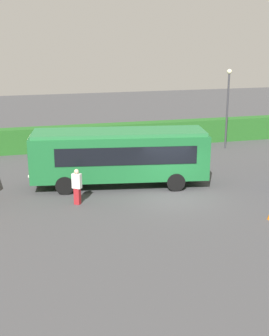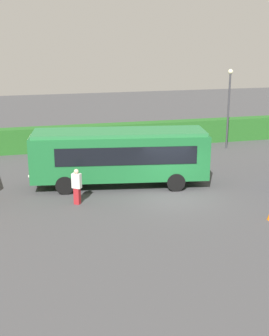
# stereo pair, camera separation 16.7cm
# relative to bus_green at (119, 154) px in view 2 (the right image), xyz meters

# --- Properties ---
(ground_plane) EXTENTS (87.17, 87.17, 0.00)m
(ground_plane) POSITION_rel_bus_green_xyz_m (2.21, -2.54, -1.82)
(ground_plane) COLOR #424244
(bus_green) EXTENTS (9.94, 4.01, 3.16)m
(bus_green) POSITION_rel_bus_green_xyz_m (0.00, 0.00, 0.00)
(bus_green) COLOR #19602D
(bus_green) RESTS_ON ground_plane
(person_center) EXTENTS (0.52, 0.47, 1.83)m
(person_center) POSITION_rel_bus_green_xyz_m (-2.68, -2.28, -0.85)
(person_center) COLOR maroon
(person_center) RESTS_ON ground_plane
(person_right) EXTENTS (0.46, 0.31, 1.80)m
(person_right) POSITION_rel_bus_green_xyz_m (-0.56, 3.85, -0.87)
(person_right) COLOR olive
(person_right) RESTS_ON ground_plane
(person_far) EXTENTS (0.31, 0.47, 1.76)m
(person_far) POSITION_rel_bus_green_xyz_m (0.68, 3.41, -0.89)
(person_far) COLOR #334C8C
(person_far) RESTS_ON ground_plane
(hedge_row) EXTENTS (55.59, 1.09, 1.76)m
(hedge_row) POSITION_rel_bus_green_xyz_m (2.21, 8.92, -0.94)
(hedge_row) COLOR #235D20
(hedge_row) RESTS_ON ground_plane
(lamppost) EXTENTS (0.36, 0.36, 5.79)m
(lamppost) POSITION_rel_bus_green_xyz_m (9.53, 6.51, 1.78)
(lamppost) COLOR #38383D
(lamppost) RESTS_ON ground_plane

